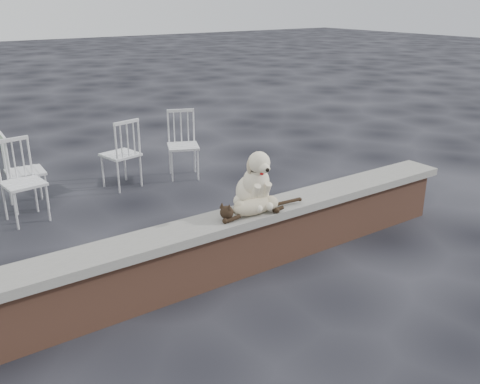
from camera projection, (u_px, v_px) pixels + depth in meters
ground at (196, 285)px, 4.67m from camera, size 60.00×60.00×0.00m
brick_wall at (196, 260)px, 4.59m from camera, size 6.00×0.30×0.50m
capstone at (195, 230)px, 4.48m from camera, size 6.20×0.40×0.08m
dog at (252, 178)px, 4.78m from camera, size 0.44×0.55×0.58m
cat at (255, 205)px, 4.69m from camera, size 1.06×0.39×0.18m
chair_b at (23, 182)px, 5.87m from camera, size 0.62×0.62×0.94m
chair_d at (183, 145)px, 7.33m from camera, size 0.73×0.73×0.94m
chair_c at (120, 153)px, 6.95m from camera, size 0.67×0.67×0.94m
chair_e at (25, 171)px, 6.25m from camera, size 0.59×0.59×0.94m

